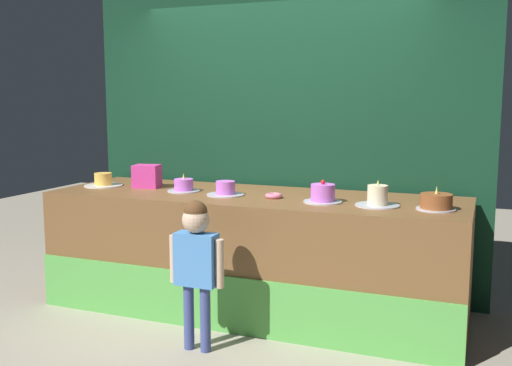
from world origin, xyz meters
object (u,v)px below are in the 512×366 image
(pink_box, at_px, (147,176))
(cake_right, at_px, (377,198))
(donut, at_px, (274,196))
(cake_far_right, at_px, (436,202))
(cake_center_right, at_px, (323,194))
(cake_left, at_px, (184,186))
(child_figure, at_px, (196,255))
(cake_far_left, at_px, (103,181))
(cake_center_left, at_px, (225,189))

(pink_box, distance_m, cake_right, 1.99)
(pink_box, bearing_deg, donut, -5.45)
(cake_far_right, bearing_deg, pink_box, 176.21)
(cake_center_right, bearing_deg, donut, 173.43)
(donut, distance_m, cake_center_right, 0.40)
(pink_box, xyz_separation_m, cake_far_right, (2.38, -0.16, -0.04))
(donut, relative_size, cake_left, 0.49)
(child_figure, bearing_deg, cake_far_right, 27.03)
(cake_center_right, xyz_separation_m, cake_far_right, (0.79, 0.00, -0.01))
(cake_far_left, xyz_separation_m, cake_left, (0.79, -0.01, 0.00))
(donut, xyz_separation_m, cake_center_left, (-0.40, -0.01, 0.03))
(cake_center_right, relative_size, cake_far_right, 1.06)
(pink_box, distance_m, donut, 1.20)
(cake_far_left, height_order, cake_left, cake_left)
(cake_left, distance_m, cake_center_right, 1.19)
(cake_center_left, distance_m, cake_center_right, 0.79)
(child_figure, distance_m, cake_left, 1.03)
(child_figure, distance_m, cake_center_left, 0.84)
(pink_box, distance_m, cake_left, 0.41)
(child_figure, bearing_deg, pink_box, 136.07)
(cake_center_right, distance_m, cake_right, 0.40)
(cake_right, xyz_separation_m, cake_far_right, (0.40, 0.00, -0.01))
(child_figure, height_order, donut, child_figure)
(donut, relative_size, cake_center_right, 0.46)
(cake_far_left, relative_size, cake_left, 1.22)
(child_figure, relative_size, cake_far_right, 3.86)
(donut, xyz_separation_m, cake_far_left, (-1.59, 0.04, 0.03))
(cake_left, bearing_deg, cake_center_right, -3.85)
(donut, height_order, cake_center_left, cake_center_left)
(cake_left, relative_size, cake_right, 0.86)
(pink_box, height_order, cake_center_right, pink_box)
(cake_center_left, relative_size, cake_center_right, 1.05)
(cake_center_left, xyz_separation_m, cake_center_right, (0.79, -0.03, 0.02))
(pink_box, bearing_deg, cake_right, -4.59)
(donut, xyz_separation_m, cake_far_right, (1.19, -0.04, 0.03))
(child_figure, xyz_separation_m, donut, (0.26, 0.78, 0.29))
(child_figure, relative_size, cake_far_left, 3.16)
(cake_far_left, xyz_separation_m, cake_center_right, (1.98, -0.09, 0.02))
(cake_center_right, bearing_deg, cake_center_left, 177.77)
(cake_right, bearing_deg, cake_center_left, 178.51)
(pink_box, xyz_separation_m, cake_right, (1.98, -0.16, -0.04))
(pink_box, distance_m, cake_center_right, 1.59)
(cake_center_right, relative_size, cake_right, 0.91)
(donut, distance_m, cake_far_left, 1.59)
(cake_left, height_order, cake_center_left, cake_left)
(donut, height_order, cake_center_right, cake_center_right)
(cake_center_left, distance_m, cake_right, 1.19)
(cake_far_left, height_order, cake_center_left, cake_far_left)
(donut, relative_size, cake_far_right, 0.49)
(donut, distance_m, cake_left, 0.79)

